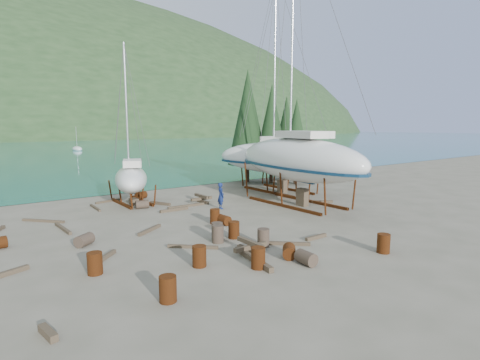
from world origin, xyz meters
TOP-DOWN VIEW (x-y plane):
  - ground at (0.00, 0.00)m, footprint 600.00×600.00m
  - far_house_right at (30.00, 190.00)m, footprint 6.60×5.60m
  - cypress_near_right at (12.50, 12.00)m, footprint 3.60×3.60m
  - cypress_mid_right at (14.00, 10.00)m, footprint 3.06×3.06m
  - cypress_back_left at (11.00, 14.00)m, footprint 4.14×4.14m
  - cypress_far_right at (15.50, 13.00)m, footprint 3.24×3.24m
  - moored_boat_mid at (10.00, 80.00)m, footprint 2.00×5.00m
  - large_sailboat_near at (6.78, 2.78)m, footprint 5.64×13.86m
  - large_sailboat_far at (9.55, 7.75)m, footprint 7.68×12.21m
  - small_sailboat_shore at (-2.86, 10.40)m, footprint 4.80×7.68m
  - worker at (1.50, 4.91)m, footprint 0.58×0.75m
  - drum_0 at (-5.39, -3.71)m, footprint 0.58×0.58m
  - drum_1 at (-1.71, -6.22)m, footprint 0.66×0.93m
  - drum_3 at (-3.57, -5.33)m, footprint 0.58×0.58m
  - drum_4 at (-1.59, 11.78)m, footprint 1.02×0.85m
  - drum_5 at (-2.72, -1.01)m, footprint 0.58×0.58m
  - drum_6 at (-0.82, 1.21)m, footprint 0.62×0.91m
  - drum_7 at (2.24, -7.30)m, footprint 0.58×0.58m
  - drum_8 at (-9.08, -1.97)m, footprint 0.58×0.58m
  - drum_9 at (-2.93, 8.31)m, footprint 0.99×0.76m
  - drum_10 at (-1.91, -1.35)m, footprint 0.58×0.58m
  - drum_12 at (-1.69, -5.20)m, footprint 1.03×1.04m
  - drum_13 at (-7.83, -5.81)m, footprint 0.58×0.58m
  - drum_14 at (-1.09, 1.71)m, footprint 0.58×0.58m
  - drum_15 at (-8.46, 1.98)m, footprint 1.05×1.00m
  - drum_16 at (-2.99, -1.48)m, footprint 0.58×0.58m
  - drum_17 at (-1.59, -3.33)m, footprint 0.58×0.58m
  - timber_0 at (-5.62, 10.20)m, footprint 0.18×2.32m
  - timber_1 at (8.76, 1.95)m, footprint 1.44×1.06m
  - timber_3 at (-4.44, -1.50)m, footprint 1.88×1.79m
  - timber_4 at (-4.90, 2.46)m, footprint 1.81×1.29m
  - timber_5 at (-0.55, -3.82)m, footprint 1.84×1.71m
  - timber_6 at (-1.33, 8.76)m, footprint 0.95×1.71m
  - timber_7 at (1.41, -4.00)m, footprint 1.44×0.18m
  - timber_8 at (-1.49, 6.20)m, footprint 2.09×0.20m
  - timber_9 at (-4.08, 12.07)m, footprint 2.14×0.70m
  - timber_10 at (-0.19, 6.86)m, footprint 2.83×0.32m
  - timber_12 at (-8.39, -0.63)m, footprint 1.63×1.57m
  - timber_13 at (-11.41, -5.73)m, footprint 0.38×0.96m
  - timber_15 at (-9.23, 8.28)m, footprint 2.02×2.22m
  - timber_16 at (-3.24, -4.59)m, footprint 0.75×3.00m
  - timber_17 at (-8.66, 5.67)m, footprint 0.34×2.69m
  - timber_pile_fore at (-2.69, -3.73)m, footprint 1.80×1.80m
  - timber_pile_aft at (1.52, 7.58)m, footprint 1.80×1.80m

SIDE VIEW (x-z plane):
  - ground at x=0.00m, z-range 0.00..0.00m
  - timber_0 at x=-5.62m, z-range 0.00..0.14m
  - timber_15 at x=-9.23m, z-range 0.00..0.15m
  - timber_3 at x=-4.44m, z-range 0.00..0.15m
  - timber_9 at x=-4.08m, z-range 0.00..0.15m
  - timber_5 at x=-0.55m, z-range 0.00..0.16m
  - timber_17 at x=-8.66m, z-range 0.00..0.16m
  - timber_10 at x=-0.19m, z-range 0.00..0.16m
  - timber_12 at x=-8.39m, z-range 0.00..0.17m
  - timber_4 at x=-4.90m, z-range 0.00..0.17m
  - timber_7 at x=1.41m, z-range 0.00..0.17m
  - timber_8 at x=-1.49m, z-range 0.00..0.19m
  - timber_6 at x=-1.33m, z-range 0.00..0.19m
  - timber_1 at x=8.76m, z-range 0.00..0.19m
  - timber_13 at x=-11.41m, z-range 0.00..0.22m
  - timber_16 at x=-3.24m, z-range 0.00..0.23m
  - drum_1 at x=-1.71m, z-range 0.00..0.58m
  - drum_4 at x=-1.59m, z-range 0.00..0.58m
  - drum_6 at x=-0.82m, z-range 0.00..0.58m
  - drum_9 at x=-2.93m, z-range 0.00..0.58m
  - drum_12 at x=-1.69m, z-range 0.00..0.58m
  - drum_15 at x=-8.46m, z-range 0.00..0.58m
  - timber_pile_fore at x=-2.69m, z-range 0.00..0.60m
  - timber_pile_aft at x=1.52m, z-range 0.00..0.60m
  - moored_boat_mid at x=10.00m, z-range -2.64..3.41m
  - drum_0 at x=-5.39m, z-range 0.00..0.88m
  - drum_3 at x=-3.57m, z-range 0.00..0.88m
  - drum_5 at x=-2.72m, z-range 0.00..0.88m
  - drum_7 at x=2.24m, z-range 0.00..0.88m
  - drum_8 at x=-9.08m, z-range 0.00..0.88m
  - drum_10 at x=-1.91m, z-range 0.00..0.88m
  - drum_13 at x=-7.83m, z-range 0.00..0.88m
  - drum_14 at x=-1.09m, z-range 0.00..0.88m
  - drum_16 at x=-2.99m, z-range 0.00..0.88m
  - drum_17 at x=-1.59m, z-range 0.00..0.88m
  - worker at x=1.50m, z-range 0.00..1.85m
  - small_sailboat_shore at x=-2.86m, z-range -3.94..7.81m
  - far_house_right at x=30.00m, z-range 0.12..5.72m
  - large_sailboat_far at x=9.55m, z-range -6.28..12.37m
  - large_sailboat_near at x=6.78m, z-range -7.19..14.00m
  - cypress_mid_right at x=14.00m, z-range 0.67..9.17m
  - cypress_far_right at x=15.50m, z-range 0.71..9.71m
  - cypress_near_right at x=12.50m, z-range 0.79..10.79m
  - cypress_back_left at x=11.00m, z-range 0.91..12.41m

